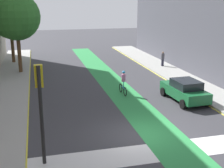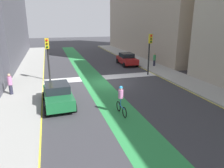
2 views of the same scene
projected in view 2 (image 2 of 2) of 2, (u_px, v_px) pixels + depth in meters
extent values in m
plane|color=#38383D|center=(107.00, 83.00, 20.56)|extent=(120.00, 120.00, 0.00)
cube|color=#2D8C47|center=(97.00, 83.00, 20.27)|extent=(2.40, 60.00, 0.01)
cube|color=silver|center=(102.00, 77.00, 22.39)|extent=(12.00, 1.80, 0.01)
cube|color=#9E9E99|center=(175.00, 76.00, 22.59)|extent=(3.00, 60.00, 0.15)
cube|color=yellow|center=(162.00, 78.00, 22.20)|extent=(0.16, 60.00, 0.01)
cube|color=#9E9E99|center=(24.00, 89.00, 18.48)|extent=(3.00, 60.00, 0.15)
cube|color=yellow|center=(42.00, 88.00, 18.91)|extent=(0.16, 60.00, 0.01)
cylinder|color=black|center=(48.00, 61.00, 20.19)|extent=(0.16, 0.16, 4.22)
cube|color=gold|center=(47.00, 43.00, 19.53)|extent=(0.35, 0.28, 0.95)
sphere|color=red|center=(47.00, 40.00, 19.32)|extent=(0.20, 0.20, 0.20)
sphere|color=#4C380C|center=(47.00, 44.00, 19.41)|extent=(0.20, 0.20, 0.20)
sphere|color=#0C3814|center=(47.00, 47.00, 19.49)|extent=(0.20, 0.20, 0.20)
cylinder|color=black|center=(149.00, 55.00, 22.92)|extent=(0.16, 0.16, 4.43)
cube|color=gold|center=(150.00, 39.00, 22.24)|extent=(0.35, 0.28, 0.95)
sphere|color=red|center=(151.00, 36.00, 22.02)|extent=(0.20, 0.20, 0.20)
sphere|color=#4C380C|center=(151.00, 39.00, 22.11)|extent=(0.20, 0.20, 0.20)
sphere|color=#0C3814|center=(151.00, 42.00, 22.20)|extent=(0.20, 0.20, 0.20)
cube|color=#A51919|center=(127.00, 60.00, 28.61)|extent=(1.89, 4.24, 0.70)
cube|color=black|center=(127.00, 55.00, 28.61)|extent=(1.64, 2.03, 0.55)
cylinder|color=black|center=(137.00, 64.00, 27.58)|extent=(0.23, 0.64, 0.64)
cylinder|color=black|center=(124.00, 65.00, 27.12)|extent=(0.23, 0.64, 0.64)
cylinder|color=black|center=(130.00, 60.00, 30.29)|extent=(0.23, 0.64, 0.64)
cylinder|color=black|center=(117.00, 61.00, 29.83)|extent=(0.23, 0.64, 0.64)
cube|color=#196033|center=(58.00, 97.00, 14.79)|extent=(2.00, 4.28, 0.70)
cube|color=black|center=(57.00, 87.00, 14.79)|extent=(1.69, 2.07, 0.55)
cylinder|color=black|center=(75.00, 107.00, 13.85)|extent=(0.25, 0.65, 0.64)
cylinder|color=black|center=(46.00, 111.00, 13.28)|extent=(0.25, 0.65, 0.64)
cylinder|color=black|center=(68.00, 94.00, 16.51)|extent=(0.25, 0.65, 0.64)
cylinder|color=black|center=(44.00, 96.00, 15.93)|extent=(0.25, 0.65, 0.64)
torus|color=black|center=(125.00, 112.00, 13.06)|extent=(0.09, 0.68, 0.68)
torus|color=black|center=(118.00, 106.00, 14.02)|extent=(0.09, 0.68, 0.68)
cylinder|color=#2672BF|center=(121.00, 107.00, 13.49)|extent=(0.10, 0.95, 0.06)
cylinder|color=#2672BF|center=(121.00, 102.00, 13.55)|extent=(0.05, 0.05, 0.50)
cylinder|color=#BF72A5|center=(121.00, 94.00, 13.40)|extent=(0.32, 0.32, 0.55)
sphere|color=beige|center=(121.00, 88.00, 13.29)|extent=(0.22, 0.22, 0.22)
sphere|color=#268CCC|center=(121.00, 88.00, 13.27)|extent=(0.23, 0.23, 0.23)
cylinder|color=#262638|center=(11.00, 89.00, 16.78)|extent=(0.28, 0.28, 0.77)
cylinder|color=#BF72A5|center=(10.00, 81.00, 16.57)|extent=(0.34, 0.34, 0.69)
sphere|color=tan|center=(9.00, 75.00, 16.44)|extent=(0.22, 0.22, 0.22)
cylinder|color=#262638|center=(154.00, 63.00, 27.35)|extent=(0.28, 0.28, 0.75)
cylinder|color=#338C4C|center=(155.00, 58.00, 27.14)|extent=(0.34, 0.34, 0.67)
sphere|color=tan|center=(155.00, 54.00, 27.02)|extent=(0.22, 0.22, 0.22)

